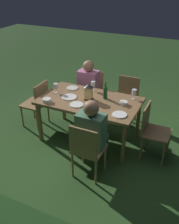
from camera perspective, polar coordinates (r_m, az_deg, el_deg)
ground_plane at (r=4.55m, az=-0.00°, el=-5.83°), size 16.00×16.00×0.00m
dining_table at (r=4.18m, az=-0.00°, el=2.02°), size 1.62×0.94×0.76m
chair_side_right_a at (r=3.51m, az=-0.58°, el=-8.14°), size 0.42×0.40×0.87m
person_in_green at (r=3.56m, az=0.77°, el=-4.47°), size 0.38×0.47×1.15m
chair_side_left_a at (r=4.89m, az=8.18°, el=3.14°), size 0.42×0.40×0.87m
chair_side_left_b at (r=5.12m, az=0.39°, el=4.70°), size 0.42×0.40×0.87m
person_in_pink at (r=4.89m, az=-0.56°, el=5.45°), size 0.38×0.47×1.15m
chair_head_far at (r=4.78m, az=-11.57°, el=2.17°), size 0.40×0.42×0.87m
chair_head_near at (r=4.02m, az=13.80°, el=-3.69°), size 0.40×0.42×0.87m
lantern_centerpiece at (r=4.11m, az=-0.22°, el=4.70°), size 0.15×0.15×0.27m
green_bottle_on_table at (r=4.17m, az=3.53°, el=4.38°), size 0.07×0.07×0.29m
wine_glass_a at (r=3.70m, az=0.55°, el=1.17°), size 0.08×0.08×0.17m
wine_glass_b at (r=4.44m, az=0.81°, el=6.18°), size 0.08×0.08×0.17m
wine_glass_c at (r=4.20m, az=9.90°, el=4.32°), size 0.08×0.08×0.17m
wine_glass_d at (r=4.39m, az=-7.53°, el=5.68°), size 0.08×0.08×0.17m
plate_a at (r=4.25m, az=-4.53°, el=3.33°), size 0.25×0.25×0.01m
plate_b at (r=3.74m, az=6.71°, el=-0.59°), size 0.22×0.22×0.01m
plate_c at (r=4.57m, az=-3.85°, el=5.35°), size 0.20×0.20×0.01m
plate_d at (r=4.00m, az=-2.87°, el=1.66°), size 0.22×0.22×0.01m
bowl_olives at (r=4.03m, az=7.55°, el=2.02°), size 0.13×0.13×0.05m
bowl_bread at (r=4.13m, az=-9.46°, el=2.61°), size 0.14×0.14×0.06m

